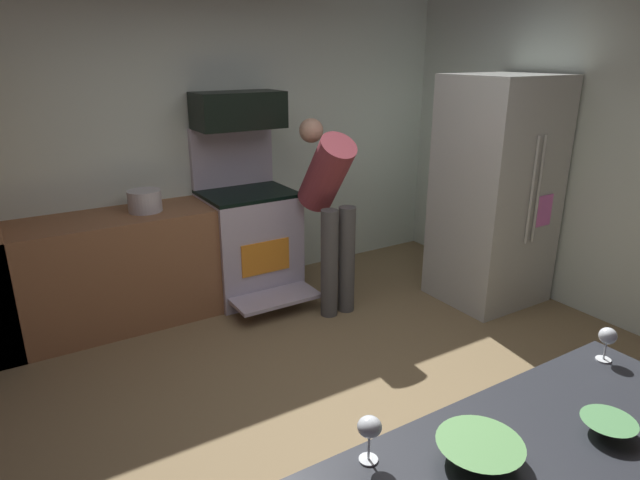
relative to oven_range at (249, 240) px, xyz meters
The scene contains 13 objects.
ground_plane 2.05m from the oven_range, 97.51° to the right, with size 5.20×4.80×0.02m, color olive.
wall_back 0.92m from the oven_range, 124.71° to the left, with size 5.20×0.12×2.60m, color silver.
wall_right 3.11m from the oven_range, 40.76° to the right, with size 0.12×4.80×2.60m, color silver.
lower_cabinet_run 1.16m from the oven_range, behind, with size 2.40×0.60×0.90m, color brown.
oven_range is the anchor object (origin of this frame).
microwave 1.13m from the oven_range, 90.00° to the left, with size 0.74×0.38×0.30m, color black.
refrigerator 2.17m from the oven_range, 33.44° to the right, with size 0.84×0.78×1.92m.
person_cook 0.87m from the oven_range, 53.46° to the right, with size 0.31×0.64×1.58m.
mixing_bowl_large 3.43m from the oven_range, 102.55° to the right, with size 0.27×0.27×0.07m, color #629E58.
mixing_bowl_small 3.49m from the oven_range, 94.72° to the right, with size 0.18×0.18×0.05m, color #59975A.
wine_glass_near 3.34m from the oven_range, 108.05° to the right, with size 0.08×0.08×0.16m.
wine_glass_extra 3.22m from the oven_range, 87.57° to the right, with size 0.07×0.07×0.15m.
stock_pot 0.99m from the oven_range, behind, with size 0.26×0.26×0.17m, color silver.
Camera 1 is at (-1.60, -2.25, 2.09)m, focal length 30.58 mm.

